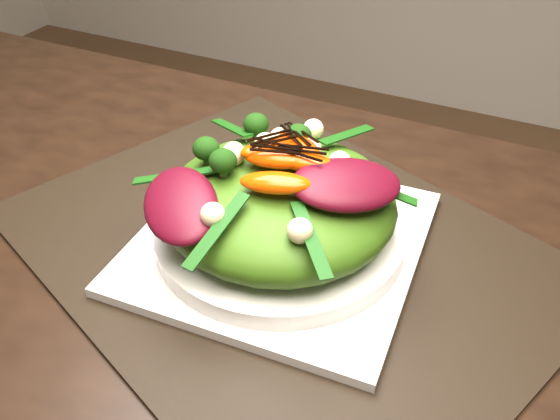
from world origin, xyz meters
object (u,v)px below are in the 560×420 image
at_px(plate_base, 280,241).
at_px(orange_segment, 276,147).
at_px(salad_bowl, 280,230).
at_px(lettuce_mound, 280,202).
at_px(placemat, 280,246).

distance_m(plate_base, orange_segment, 0.09).
xyz_separation_m(salad_bowl, lettuce_mound, (0.00, 0.00, 0.03)).
xyz_separation_m(plate_base, salad_bowl, (0.00, 0.00, 0.01)).
bearing_deg(lettuce_mound, orange_segment, 124.66).
height_order(salad_bowl, orange_segment, orange_segment).
height_order(plate_base, orange_segment, orange_segment).
relative_size(placemat, plate_base, 1.96).
xyz_separation_m(placemat, plate_base, (0.00, 0.00, 0.01)).
height_order(placemat, orange_segment, orange_segment).
bearing_deg(salad_bowl, placemat, 0.00).
relative_size(salad_bowl, orange_segment, 3.86).
bearing_deg(plate_base, orange_segment, 124.66).
relative_size(placemat, orange_segment, 8.26).
relative_size(plate_base, lettuce_mound, 1.21).
bearing_deg(salad_bowl, plate_base, 0.00).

